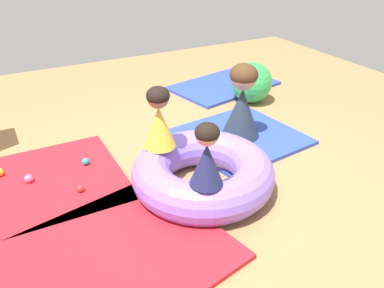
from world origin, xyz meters
name	(u,v)px	position (x,y,z in m)	size (l,w,h in m)	color
ground_plane	(201,182)	(0.00, 0.00, 0.00)	(8.00, 8.00, 0.00)	#9E7549
gym_mat_front	(103,262)	(-1.07, -0.55, 0.02)	(1.67, 1.27, 0.04)	red
gym_mat_far_right	(224,86)	(1.47, 1.97, 0.02)	(1.44, 0.92, 0.04)	#2D47B7
gym_mat_center_rear	(47,183)	(-1.23, 0.61, 0.02)	(1.30, 1.28, 0.04)	red
gym_mat_far_left	(240,137)	(0.78, 0.54, 0.02)	(1.19, 1.15, 0.04)	#2D47B7
inflatable_cushion	(203,173)	(-0.04, -0.10, 0.17)	(1.22, 1.22, 0.34)	#8466E0
child_in_yellow	(159,118)	(-0.29, 0.22, 0.60)	(0.36, 0.36, 0.55)	yellow
child_in_navy	(207,155)	(-0.22, -0.47, 0.58)	(0.33, 0.33, 0.50)	navy
adult_seated	(242,102)	(0.78, 0.54, 0.43)	(0.57, 0.57, 0.79)	#232D3D
play_ball_teal	(86,162)	(-0.85, 0.72, 0.07)	(0.07, 0.07, 0.07)	teal
play_ball_pink	(29,179)	(-1.37, 0.66, 0.08)	(0.08, 0.08, 0.08)	pink
play_ball_red	(80,189)	(-1.00, 0.30, 0.07)	(0.06, 0.06, 0.06)	red
exercise_ball_large	(252,83)	(1.49, 1.34, 0.26)	(0.52, 0.52, 0.52)	green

